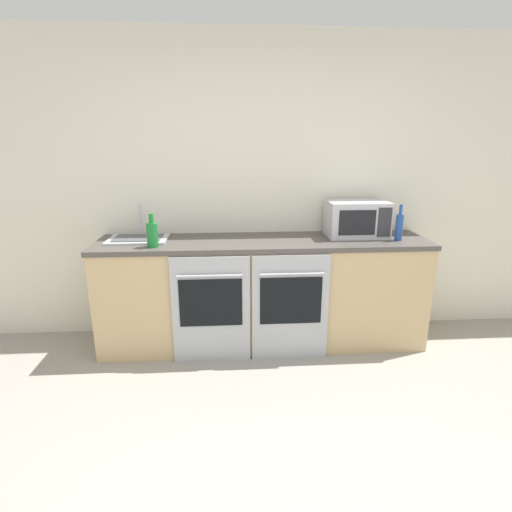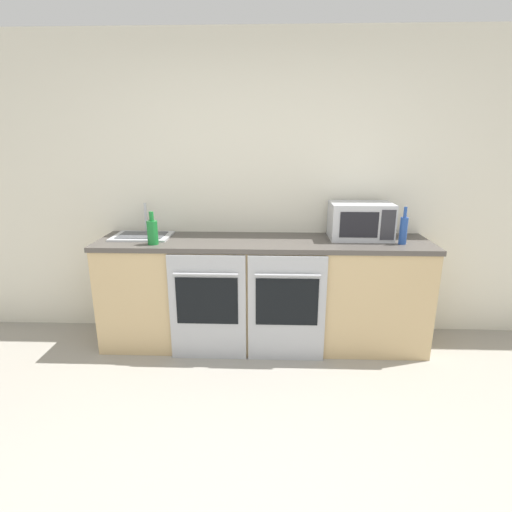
% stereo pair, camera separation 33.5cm
% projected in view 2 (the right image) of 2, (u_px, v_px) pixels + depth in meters
% --- Properties ---
extents(wall_back, '(10.00, 0.06, 2.60)m').
position_uv_depth(wall_back, '(264.00, 190.00, 3.51)').
color(wall_back, silver).
rests_on(wall_back, ground_plane).
extents(counter_back, '(2.75, 0.61, 0.93)m').
position_uv_depth(counter_back, '(263.00, 292.00, 3.44)').
color(counter_back, tan).
rests_on(counter_back, ground_plane).
extents(oven_left, '(0.61, 0.06, 0.88)m').
position_uv_depth(oven_left, '(208.00, 308.00, 3.16)').
color(oven_left, '#A8AAAF').
rests_on(oven_left, ground_plane).
extents(oven_right, '(0.61, 0.06, 0.88)m').
position_uv_depth(oven_right, '(287.00, 309.00, 3.14)').
color(oven_right, '#A8AAAF').
rests_on(oven_right, ground_plane).
extents(microwave, '(0.51, 0.34, 0.30)m').
position_uv_depth(microwave, '(360.00, 221.00, 3.32)').
color(microwave, '#B7BABF').
rests_on(microwave, counter_back).
extents(bottle_blue, '(0.06, 0.06, 0.30)m').
position_uv_depth(bottle_blue, '(403.00, 230.00, 3.15)').
color(bottle_blue, '#234793').
rests_on(bottle_blue, counter_back).
extents(bottle_green, '(0.08, 0.08, 0.26)m').
position_uv_depth(bottle_green, '(152.00, 232.00, 3.15)').
color(bottle_green, '#19722D').
rests_on(bottle_green, counter_back).
extents(sink, '(0.48, 0.36, 0.27)m').
position_uv_depth(sink, '(142.00, 235.00, 3.41)').
color(sink, '#B7BABF').
rests_on(sink, counter_back).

